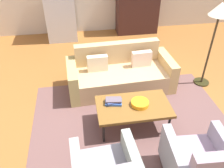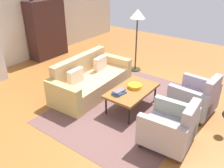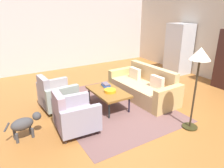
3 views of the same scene
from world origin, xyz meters
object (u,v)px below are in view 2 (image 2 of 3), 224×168
Objects in this scene: armchair_left at (172,128)px; fruit_bowl at (135,86)px; floor_lamp at (137,20)px; coffee_table at (132,91)px; cabinet at (46,29)px; armchair_right at (196,99)px; book_stack at (119,92)px; couch at (90,81)px.

fruit_bowl is (0.70, 1.17, 0.13)m from armchair_left.
armchair_left is 3.38m from floor_lamp.
fruit_bowl is at bearing 0.00° from coffee_table.
armchair_left is 5.32m from cabinet.
armchair_left is at bearing -117.06° from coffee_table.
cabinet is at bearing 68.74° from armchair_left.
armchair_left reaches higher than fruit_bowl.
armchair_right reaches higher than coffee_table.
floor_lamp is at bearing 39.04° from armchair_left.
cabinet reaches higher than book_stack.
cabinet is at bearing -113.11° from couch.
coffee_table is at bearing -20.29° from book_stack.
floor_lamp reaches higher than armchair_right.
armchair_left is 1.19m from armchair_right.
couch is 2.94m from cabinet.
book_stack reaches higher than fruit_bowl.
book_stack reaches higher than coffee_table.
book_stack is 2.45m from floor_lamp.
couch is 1.19m from coffee_table.
cabinet is 1.05× the size of floor_lamp.
book_stack is at bearing -109.39° from cabinet.
floor_lamp is (2.35, 2.16, 1.10)m from armchair_left.
couch is at bearing 72.31° from armchair_left.
armchair_left is at bearing -120.94° from fruit_bowl.
armchair_left is (-0.60, -1.17, -0.06)m from coffee_table.
book_stack is at bearing 73.88° from armchair_left.
cabinet reaches higher than armchair_right.
book_stack is (-0.31, -1.07, 0.19)m from couch.
armchair_left reaches higher than coffee_table.
coffee_table is 0.70× the size of floor_lamp.
coffee_table is at bearing 180.00° from fruit_bowl.
fruit_bowl is at bearing -148.90° from floor_lamp.
cabinet is (1.02, 2.69, 0.61)m from couch.
coffee_table is (0.00, -1.19, 0.12)m from couch.
cabinet is at bearing 104.46° from floor_lamp.
coffee_table is 0.13m from fruit_bowl.
floor_lamp is (1.16, 2.16, 1.10)m from armchair_right.
coffee_table is 1.31m from armchair_right.
armchair_left is at bearing -137.40° from floor_lamp.
coffee_table is 1.36× the size of armchair_right.
book_stack is (-0.31, 0.11, 0.08)m from coffee_table.
armchair_left is 1.32m from book_stack.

